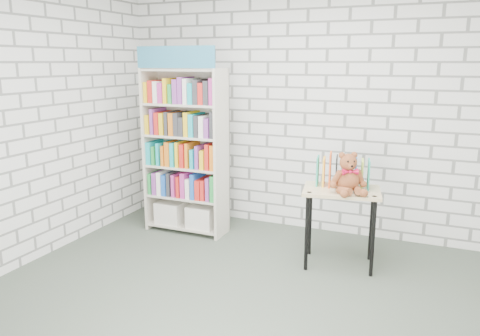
% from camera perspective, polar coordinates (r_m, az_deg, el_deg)
% --- Properties ---
extents(ground, '(4.50, 4.50, 0.00)m').
position_cam_1_polar(ground, '(4.12, -0.36, -15.97)').
color(ground, '#404A3E').
rests_on(ground, ground).
extents(room_shell, '(4.52, 4.02, 2.81)m').
position_cam_1_polar(room_shell, '(3.61, -0.40, 9.66)').
color(room_shell, silver).
rests_on(room_shell, ground).
extents(bookshelf, '(0.96, 0.37, 2.15)m').
position_cam_1_polar(bookshelf, '(5.47, -6.62, 2.18)').
color(bookshelf, beige).
rests_on(bookshelf, ground).
extents(display_table, '(0.80, 0.62, 0.78)m').
position_cam_1_polar(display_table, '(4.65, 12.24, -3.83)').
color(display_table, tan).
rests_on(display_table, ground).
extents(table_books, '(0.54, 0.31, 0.30)m').
position_cam_1_polar(table_books, '(4.70, 12.42, -0.38)').
color(table_books, teal).
rests_on(table_books, display_table).
extents(teddy_bear, '(0.37, 0.35, 0.38)m').
position_cam_1_polar(teddy_bear, '(4.48, 13.06, -1.04)').
color(teddy_bear, brown).
rests_on(teddy_bear, display_table).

